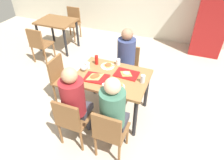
{
  "coord_description": "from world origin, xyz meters",
  "views": [
    {
      "loc": [
        0.93,
        -2.35,
        2.58
      ],
      "look_at": [
        0.0,
        0.0,
        0.68
      ],
      "focal_mm": 32.68,
      "sensor_mm": 36.0,
      "label": 1
    }
  ],
  "objects": [
    {
      "name": "paper_plate_near_edge",
      "position": [
        0.17,
        -0.22,
        0.76
      ],
      "size": [
        0.22,
        0.22,
        0.01
      ],
      "primitive_type": "cylinder",
      "color": "white",
      "rests_on": "main_table"
    },
    {
      "name": "chair_left_end",
      "position": [
        -0.94,
        0.0,
        0.49
      ],
      "size": [
        0.4,
        0.4,
        0.84
      ],
      "color": "brown",
      "rests_on": "ground_plane"
    },
    {
      "name": "main_table",
      "position": [
        0.0,
        0.0,
        0.65
      ],
      "size": [
        1.11,
        0.81,
        0.76
      ],
      "color": "olive",
      "rests_on": "ground_plane"
    },
    {
      "name": "plastic_cup_b",
      "position": [
        0.03,
        -0.35,
        0.81
      ],
      "size": [
        0.07,
        0.07,
        0.1
      ],
      "primitive_type": "cylinder",
      "color": "white",
      "rests_on": "main_table"
    },
    {
      "name": "drink_fridge",
      "position": [
        1.39,
        2.85,
        0.95
      ],
      "size": [
        0.7,
        0.6,
        1.9
      ],
      "primitive_type": "cube",
      "color": "maroon",
      "rests_on": "ground_plane"
    },
    {
      "name": "background_chair_near",
      "position": [
        -2.13,
        0.92,
        0.49
      ],
      "size": [
        0.4,
        0.4,
        0.84
      ],
      "color": "brown",
      "rests_on": "ground_plane"
    },
    {
      "name": "paper_plate_center",
      "position": [
        -0.17,
        0.22,
        0.76
      ],
      "size": [
        0.22,
        0.22,
        0.01
      ],
      "primitive_type": "cylinder",
      "color": "white",
      "rests_on": "main_table"
    },
    {
      "name": "pizza_slice_c",
      "position": [
        -0.16,
        0.25,
        0.77
      ],
      "size": [
        0.18,
        0.19,
        0.02
      ],
      "color": "#C68C47",
      "rests_on": "paper_plate_center"
    },
    {
      "name": "pizza_slice_a",
      "position": [
        -0.22,
        -0.13,
        0.78
      ],
      "size": [
        0.26,
        0.27,
        0.02
      ],
      "color": "tan",
      "rests_on": "tray_red_near"
    },
    {
      "name": "pizza_slice_b",
      "position": [
        0.19,
        0.12,
        0.78
      ],
      "size": [
        0.2,
        0.18,
        0.02
      ],
      "color": "#C68C47",
      "rests_on": "tray_red_far"
    },
    {
      "name": "pizza_slice_d",
      "position": [
        0.17,
        -0.2,
        0.77
      ],
      "size": [
        0.24,
        0.21,
        0.02
      ],
      "color": "#C68C47",
      "rests_on": "paper_plate_near_edge"
    },
    {
      "name": "tray_red_near",
      "position": [
        -0.19,
        -0.14,
        0.76
      ],
      "size": [
        0.38,
        0.29,
        0.02
      ],
      "primitive_type": "cube",
      "rotation": [
        0.0,
        0.0,
        0.1
      ],
      "color": "#B21414",
      "rests_on": "main_table"
    },
    {
      "name": "soda_can",
      "position": [
        0.47,
        0.02,
        0.82
      ],
      "size": [
        0.07,
        0.07,
        0.12
      ],
      "primitive_type": "cylinder",
      "color": "#B7BCC6",
      "rests_on": "main_table"
    },
    {
      "name": "person_in_brown_jacket",
      "position": [
        0.28,
        -0.65,
        0.74
      ],
      "size": [
        0.32,
        0.42,
        1.25
      ],
      "color": "#383842",
      "rests_on": "ground_plane"
    },
    {
      "name": "background_chair_far",
      "position": [
        -2.13,
        2.39,
        0.49
      ],
      "size": [
        0.4,
        0.4,
        0.84
      ],
      "color": "brown",
      "rests_on": "ground_plane"
    },
    {
      "name": "condiment_bottle",
      "position": [
        -0.36,
        0.22,
        0.84
      ],
      "size": [
        0.06,
        0.06,
        0.16
      ],
      "primitive_type": "cylinder",
      "color": "red",
      "rests_on": "main_table"
    },
    {
      "name": "tray_red_far",
      "position": [
        0.19,
        0.12,
        0.76
      ],
      "size": [
        0.37,
        0.27,
        0.02
      ],
      "primitive_type": "cube",
      "rotation": [
        0.0,
        0.0,
        -0.04
      ],
      "color": "#B21414",
      "rests_on": "main_table"
    },
    {
      "name": "background_table",
      "position": [
        -2.13,
        1.65,
        0.63
      ],
      "size": [
        0.9,
        0.7,
        0.76
      ],
      "color": "brown",
      "rests_on": "ground_plane"
    },
    {
      "name": "chair_near_left",
      "position": [
        -0.28,
        -0.79,
        0.49
      ],
      "size": [
        0.4,
        0.4,
        0.84
      ],
      "color": "brown",
      "rests_on": "ground_plane"
    },
    {
      "name": "plastic_cup_a",
      "position": [
        -0.03,
        0.35,
        0.81
      ],
      "size": [
        0.07,
        0.07,
        0.1
      ],
      "primitive_type": "cylinder",
      "color": "white",
      "rests_on": "main_table"
    },
    {
      "name": "person_in_red",
      "position": [
        -0.28,
        -0.65,
        0.74
      ],
      "size": [
        0.32,
        0.42,
        1.25
      ],
      "color": "#383842",
      "rests_on": "ground_plane"
    },
    {
      "name": "chair_far_side",
      "position": [
        0.0,
        0.79,
        0.49
      ],
      "size": [
        0.4,
        0.4,
        0.84
      ],
      "color": "brown",
      "rests_on": "ground_plane"
    },
    {
      "name": "chair_near_right",
      "position": [
        0.28,
        -0.79,
        0.49
      ],
      "size": [
        0.4,
        0.4,
        0.84
      ],
      "color": "brown",
      "rests_on": "ground_plane"
    },
    {
      "name": "person_far_side",
      "position": [
        -0.0,
        0.65,
        0.74
      ],
      "size": [
        0.32,
        0.42,
        1.25
      ],
      "color": "#383842",
      "rests_on": "ground_plane"
    },
    {
      "name": "plastic_cup_c",
      "position": [
        -0.44,
        0.06,
        0.81
      ],
      "size": [
        0.07,
        0.07,
        0.1
      ],
      "primitive_type": "cylinder",
      "color": "white",
      "rests_on": "main_table"
    },
    {
      "name": "foil_bundle",
      "position": [
        -0.47,
        -0.02,
        0.81
      ],
      "size": [
        0.1,
        0.1,
        0.1
      ],
      "primitive_type": "sphere",
      "color": "silver",
      "rests_on": "main_table"
    },
    {
      "name": "ground_plane",
      "position": [
        0.0,
        0.0,
        -0.01
      ],
      "size": [
        10.0,
        10.0,
        0.02
      ],
      "primitive_type": "cube",
      "color": "#B7A893"
    }
  ]
}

